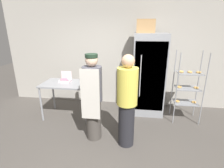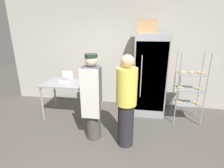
% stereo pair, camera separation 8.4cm
% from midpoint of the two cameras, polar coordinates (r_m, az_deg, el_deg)
% --- Properties ---
extents(ground_plane, '(14.00, 14.00, 0.00)m').
position_cam_midpoint_polar(ground_plane, '(3.39, -1.42, -20.98)').
color(ground_plane, '#4C4742').
extents(back_wall, '(6.40, 0.12, 2.88)m').
position_cam_midpoint_polar(back_wall, '(4.85, 3.31, 10.02)').
color(back_wall, '#ADA89E').
rests_on(back_wall, ground_plane).
extents(refrigerator, '(0.77, 0.68, 2.00)m').
position_cam_midpoint_polar(refrigerator, '(4.39, 12.75, 2.79)').
color(refrigerator, gray).
rests_on(refrigerator, ground_plane).
extents(baking_rack, '(0.59, 0.45, 1.63)m').
position_cam_midpoint_polar(baking_rack, '(4.33, 24.34, -1.16)').
color(baking_rack, '#93969B').
rests_on(baking_rack, ground_plane).
extents(prep_counter, '(1.15, 0.72, 0.86)m').
position_cam_midpoint_polar(prep_counter, '(4.32, -13.61, -0.74)').
color(prep_counter, gray).
rests_on(prep_counter, ground_plane).
extents(donut_box, '(0.27, 0.20, 0.24)m').
position_cam_midpoint_polar(donut_box, '(4.38, -14.16, 1.39)').
color(donut_box, silver).
rests_on(donut_box, prep_counter).
extents(blender_pitcher, '(0.13, 0.13, 0.28)m').
position_cam_midpoint_polar(blender_pitcher, '(4.39, -8.85, 2.87)').
color(blender_pitcher, black).
rests_on(blender_pitcher, prep_counter).
extents(cardboard_storage_box, '(0.42, 0.31, 0.30)m').
position_cam_midpoint_polar(cardboard_storage_box, '(4.26, 11.89, 18.00)').
color(cardboard_storage_box, '#A87F51').
rests_on(cardboard_storage_box, refrigerator).
extents(person_baker, '(0.36, 0.38, 1.69)m').
position_cam_midpoint_polar(person_baker, '(3.31, -5.66, -4.26)').
color(person_baker, '#47423D').
rests_on(person_baker, ground_plane).
extents(person_customer, '(0.36, 0.36, 1.72)m').
position_cam_midpoint_polar(person_customer, '(3.12, 5.47, -5.82)').
color(person_customer, '#232328').
rests_on(person_customer, ground_plane).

